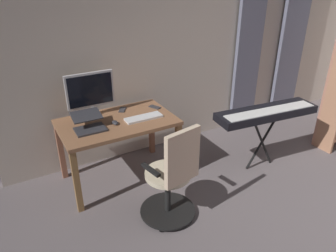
% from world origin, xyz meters
% --- Properties ---
extents(back_room_partition, '(5.88, 0.10, 2.64)m').
position_xyz_m(back_room_partition, '(0.00, -2.64, 1.32)').
color(back_room_partition, beige).
rests_on(back_room_partition, ground).
extents(curtain_left_panel, '(0.50, 0.06, 2.41)m').
position_xyz_m(curtain_left_panel, '(-1.41, -2.53, 1.21)').
color(curtain_left_panel, slate).
rests_on(curtain_left_panel, ground).
extents(curtain_right_panel, '(0.44, 0.06, 2.41)m').
position_xyz_m(curtain_right_panel, '(-0.52, -2.53, 1.21)').
color(curtain_right_panel, slate).
rests_on(curtain_right_panel, ground).
extents(desk, '(1.25, 0.75, 0.75)m').
position_xyz_m(desk, '(1.69, -2.11, 0.65)').
color(desk, '#946342').
rests_on(desk, ground).
extents(office_chair, '(0.56, 0.56, 1.03)m').
position_xyz_m(office_chair, '(1.50, -1.22, 0.47)').
color(office_chair, black).
rests_on(office_chair, ground).
extents(computer_monitor, '(0.53, 0.18, 0.50)m').
position_xyz_m(computer_monitor, '(1.87, -2.37, 1.04)').
color(computer_monitor, silver).
rests_on(computer_monitor, desk).
extents(computer_keyboard, '(0.42, 0.14, 0.02)m').
position_xyz_m(computer_keyboard, '(1.41, -2.02, 0.76)').
color(computer_keyboard, white).
rests_on(computer_keyboard, desk).
extents(laptop, '(0.31, 0.33, 0.15)m').
position_xyz_m(laptop, '(2.01, -2.07, 0.80)').
color(laptop, '#333338').
rests_on(laptop, desk).
extents(computer_mouse, '(0.06, 0.10, 0.04)m').
position_xyz_m(computer_mouse, '(1.73, -2.04, 0.77)').
color(computer_mouse, '#333338').
rests_on(computer_mouse, desk).
extents(cell_phone_by_monitor, '(0.12, 0.16, 0.01)m').
position_xyz_m(cell_phone_by_monitor, '(1.16, -2.23, 0.76)').
color(cell_phone_by_monitor, '#333338').
rests_on(cell_phone_by_monitor, desk).
extents(cell_phone_face_up, '(0.14, 0.16, 0.01)m').
position_xyz_m(cell_phone_face_up, '(1.53, -2.35, 0.76)').
color(cell_phone_face_up, '#333338').
rests_on(cell_phone_face_up, desk).
extents(piano_keyboard, '(1.28, 0.46, 0.79)m').
position_xyz_m(piano_keyboard, '(0.08, -1.49, 0.72)').
color(piano_keyboard, black).
rests_on(piano_keyboard, ground).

